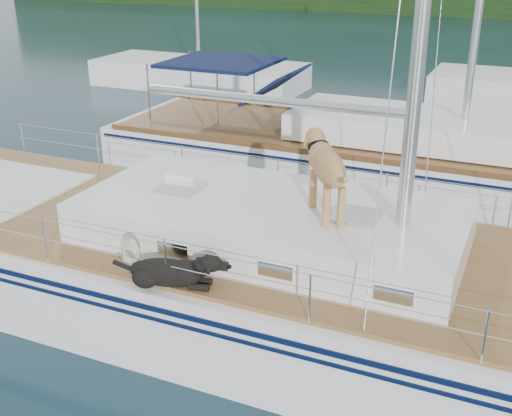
% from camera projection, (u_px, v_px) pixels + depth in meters
% --- Properties ---
extents(ground, '(120.00, 120.00, 0.00)m').
position_uv_depth(ground, '(220.00, 305.00, 9.70)').
color(ground, black).
rests_on(ground, ground).
extents(shore_bank, '(92.00, 1.00, 1.20)m').
position_uv_depth(shore_bank, '(497.00, 7.00, 48.49)').
color(shore_bank, '#595147').
rests_on(shore_bank, ground).
extents(main_sailboat, '(12.00, 3.90, 14.01)m').
position_uv_depth(main_sailboat, '(226.00, 267.00, 9.40)').
color(main_sailboat, white).
rests_on(main_sailboat, ground).
extents(neighbor_sailboat, '(11.00, 3.50, 13.30)m').
position_uv_depth(neighbor_sailboat, '(354.00, 156.00, 14.45)').
color(neighbor_sailboat, white).
rests_on(neighbor_sailboat, ground).
extents(bg_boat_west, '(8.00, 3.00, 11.65)m').
position_uv_depth(bg_boat_west, '(199.00, 75.00, 24.36)').
color(bg_boat_west, white).
rests_on(bg_boat_west, ground).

